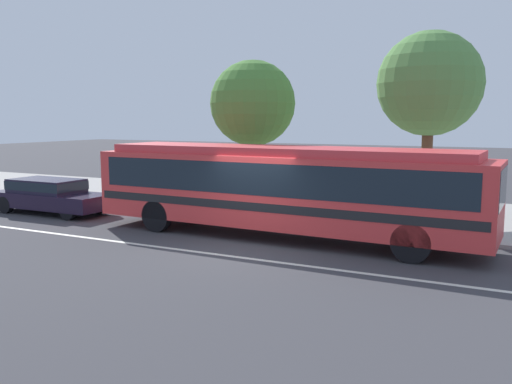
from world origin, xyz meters
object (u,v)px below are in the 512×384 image
(pedestrian_waiting_near_sign, at_px, (265,186))
(sedan_behind_bus, at_px, (50,194))
(transit_bus, at_px, (282,185))
(street_tree_mid_block, at_px, (430,85))
(street_tree_near_stop, at_px, (253,104))

(pedestrian_waiting_near_sign, bearing_deg, sedan_behind_bus, -154.81)
(transit_bus, xyz_separation_m, sedan_behind_bus, (-9.53, -0.02, -0.86))
(street_tree_mid_block, bearing_deg, street_tree_near_stop, -166.47)
(street_tree_mid_block, bearing_deg, sedan_behind_bus, -159.40)
(street_tree_near_stop, xyz_separation_m, street_tree_mid_block, (6.01, 1.45, 0.60))
(sedan_behind_bus, xyz_separation_m, street_tree_mid_block, (12.86, 4.83, 3.96))
(transit_bus, relative_size, street_tree_mid_block, 1.89)
(sedan_behind_bus, bearing_deg, pedestrian_waiting_near_sign, 25.19)
(sedan_behind_bus, bearing_deg, street_tree_mid_block, 20.60)
(pedestrian_waiting_near_sign, bearing_deg, transit_bus, -57.10)
(transit_bus, distance_m, pedestrian_waiting_near_sign, 4.11)
(sedan_behind_bus, height_order, street_tree_near_stop, street_tree_near_stop)
(pedestrian_waiting_near_sign, height_order, street_tree_mid_block, street_tree_mid_block)
(transit_bus, xyz_separation_m, street_tree_mid_block, (3.33, 4.81, 3.10))
(sedan_behind_bus, distance_m, street_tree_mid_block, 14.30)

